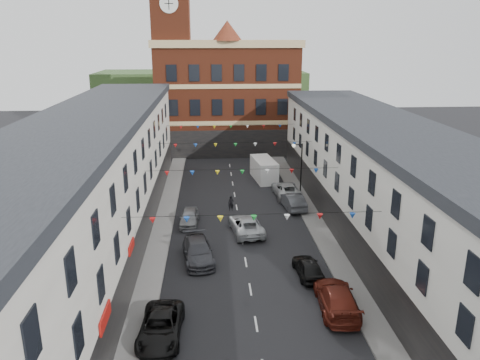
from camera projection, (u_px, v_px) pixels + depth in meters
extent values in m
plane|color=black|center=(246.00, 262.00, 35.39)|extent=(160.00, 160.00, 0.00)
cube|color=#605E5B|center=(157.00, 252.00, 36.85)|extent=(1.80, 64.00, 0.15)
cube|color=#605E5B|center=(329.00, 247.00, 37.71)|extent=(1.80, 64.00, 0.15)
cube|color=beige|center=(84.00, 199.00, 34.16)|extent=(8.00, 56.00, 10.00)
cube|color=black|center=(77.00, 127.00, 32.60)|extent=(8.40, 56.00, 0.70)
cube|color=black|center=(143.00, 240.00, 35.40)|extent=(0.12, 56.00, 3.20)
cube|color=silver|center=(399.00, 199.00, 35.77)|extent=(8.00, 56.00, 9.00)
cube|color=black|center=(405.00, 136.00, 34.35)|extent=(8.40, 56.00, 0.70)
cube|color=black|center=(344.00, 235.00, 36.36)|extent=(0.12, 56.00, 3.20)
cube|color=maroon|center=(226.00, 99.00, 69.48)|extent=(20.00, 12.00, 15.00)
cube|color=tan|center=(226.00, 43.00, 67.15)|extent=(20.60, 12.60, 1.00)
cone|color=maroon|center=(227.00, 31.00, 61.88)|extent=(4.00, 4.00, 2.60)
cube|color=maroon|center=(173.00, 70.00, 64.84)|extent=(5.00, 5.00, 24.00)
cylinder|color=white|center=(169.00, 3.00, 59.93)|extent=(2.40, 0.12, 2.40)
cube|color=#375327|center=(202.00, 97.00, 92.87)|extent=(40.00, 14.00, 10.00)
cylinder|color=black|center=(301.00, 172.00, 48.30)|extent=(0.14, 0.14, 6.00)
cylinder|color=black|center=(298.00, 145.00, 47.43)|extent=(0.90, 0.10, 0.10)
sphere|color=beige|center=(294.00, 146.00, 47.43)|extent=(0.36, 0.36, 0.36)
imported|color=black|center=(161.00, 327.00, 26.33)|extent=(2.53, 5.13, 1.40)
imported|color=#393A40|center=(198.00, 251.00, 35.47)|extent=(2.82, 5.53, 1.54)
imported|color=gray|center=(189.00, 217.00, 42.35)|extent=(1.83, 4.17, 1.40)
imported|color=#5F1D13|center=(337.00, 298.00, 29.00)|extent=(2.57, 5.67, 1.61)
imported|color=black|center=(308.00, 267.00, 33.15)|extent=(1.89, 4.15, 1.38)
imported|color=#43464A|center=(292.00, 201.00, 46.35)|extent=(2.29, 4.98, 1.58)
imported|color=#B0B3B5|center=(286.00, 189.00, 49.94)|extent=(2.78, 5.59, 1.52)
imported|color=#BABDC1|center=(246.00, 225.00, 40.56)|extent=(3.17, 5.66, 1.50)
cube|color=white|center=(264.00, 169.00, 55.67)|extent=(2.90, 5.91, 2.51)
imported|color=black|center=(231.00, 203.00, 45.74)|extent=(0.59, 0.42, 1.51)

